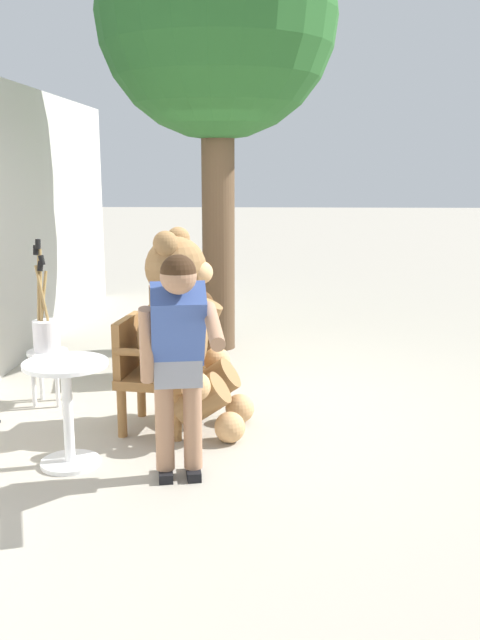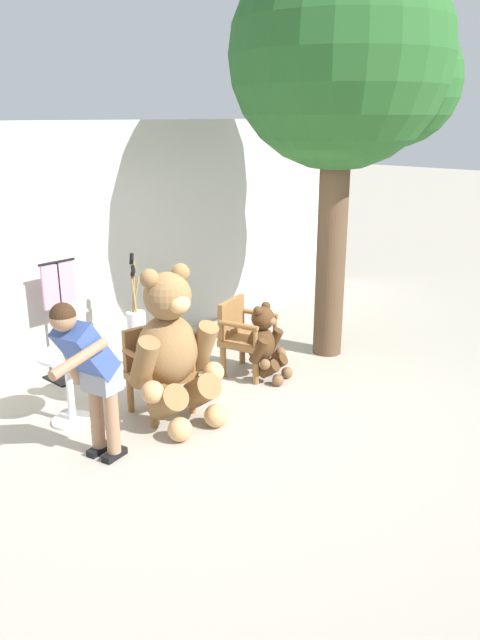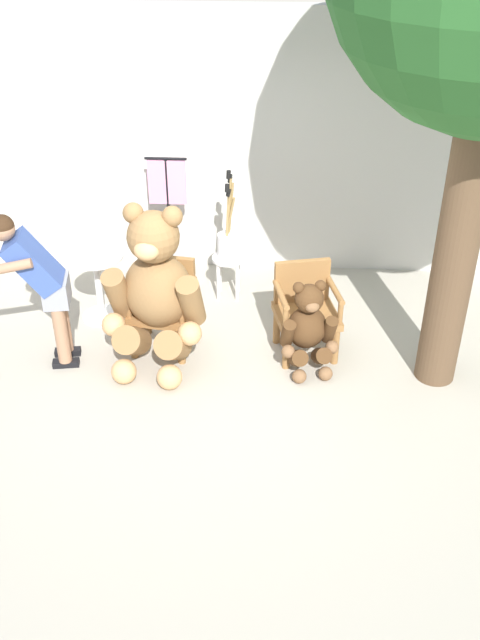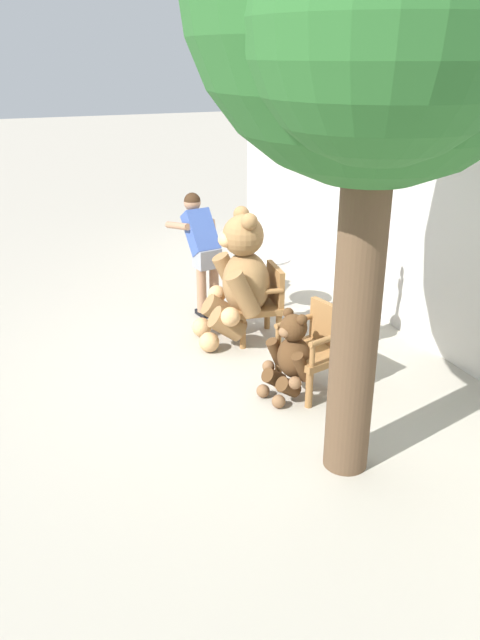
{
  "view_description": "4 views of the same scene",
  "coord_description": "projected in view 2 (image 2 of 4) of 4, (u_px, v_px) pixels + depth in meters",
  "views": [
    {
      "loc": [
        -5.85,
        -0.22,
        1.97
      ],
      "look_at": [
        0.18,
        0.03,
        0.67
      ],
      "focal_mm": 40.0,
      "sensor_mm": 36.0,
      "label": 1
    },
    {
      "loc": [
        -4.39,
        -3.75,
        2.85
      ],
      "look_at": [
        0.3,
        0.43,
        0.78
      ],
      "focal_mm": 35.0,
      "sensor_mm": 36.0,
      "label": 2
    },
    {
      "loc": [
        0.4,
        -4.95,
        3.92
      ],
      "look_at": [
        0.08,
        0.2,
        0.61
      ],
      "focal_mm": 40.0,
      "sensor_mm": 36.0,
      "label": 3
    },
    {
      "loc": [
        5.41,
        -2.04,
        3.06
      ],
      "look_at": [
        0.29,
        0.04,
        0.7
      ],
      "focal_mm": 35.0,
      "sensor_mm": 36.0,
      "label": 4
    }
  ],
  "objects": [
    {
      "name": "teddy_bear_large",
      "position": [
        172.0,
        348.0,
        5.93
      ],
      "size": [
        0.94,
        0.92,
        1.53
      ],
      "color": "olive",
      "rests_on": "ground"
    },
    {
      "name": "teddy_bear_small",
      "position": [
        265.0,
        343.0,
        6.98
      ],
      "size": [
        0.55,
        0.55,
        0.88
      ],
      "color": "#4C3019",
      "rests_on": "ground"
    },
    {
      "name": "wooden_chair_right",
      "position": [
        244.0,
        335.0,
        7.13
      ],
      "size": [
        0.66,
        0.63,
        0.86
      ],
      "color": "olive",
      "rests_on": "ground"
    },
    {
      "name": "brush_bucket",
      "position": [
        136.0,
        318.0,
        7.12
      ],
      "size": [
        0.22,
        0.22,
        0.94
      ],
      "color": "white",
      "rests_on": "white_stool"
    },
    {
      "name": "white_stool",
      "position": [
        137.0,
        342.0,
        7.21
      ],
      "size": [
        0.34,
        0.34,
        0.46
      ],
      "color": "white",
      "rests_on": "ground"
    },
    {
      "name": "clothing_display_stand",
      "position": [
        62.0,
        318.0,
        6.9
      ],
      "size": [
        0.44,
        0.4,
        1.36
      ],
      "color": "black",
      "rests_on": "ground"
    },
    {
      "name": "round_side_table",
      "position": [
        69.0,
        380.0,
        5.95
      ],
      "size": [
        0.56,
        0.56,
        0.72
      ],
      "color": "white",
      "rests_on": "ground"
    },
    {
      "name": "ground_plane",
      "position": [
        252.0,
        408.0,
        6.38
      ],
      "size": [
        60.0,
        60.0,
        0.0
      ],
      "primitive_type": "plane",
      "color": "#A8A091"
    },
    {
      "name": "wooden_chair_left",
      "position": [
        157.0,
        368.0,
        6.2
      ],
      "size": [
        0.63,
        0.59,
        0.86
      ],
      "color": "olive",
      "rests_on": "ground"
    },
    {
      "name": "back_wall",
      "position": [
        100.0,
        243.0,
        7.46
      ],
      "size": [
        10.0,
        0.16,
        2.8
      ],
      "primitive_type": "cube",
      "color": "beige",
      "rests_on": "ground"
    },
    {
      "name": "patio_tree",
      "position": [
        350.0,
        64.0,
        6.86
      ],
      "size": [
        2.59,
        2.47,
        4.71
      ],
      "color": "brown",
      "rests_on": "ground"
    },
    {
      "name": "person_visitor",
      "position": [
        89.0,
        366.0,
        5.11
      ],
      "size": [
        0.79,
        0.57,
        1.49
      ],
      "color": "black",
      "rests_on": "ground"
    }
  ]
}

